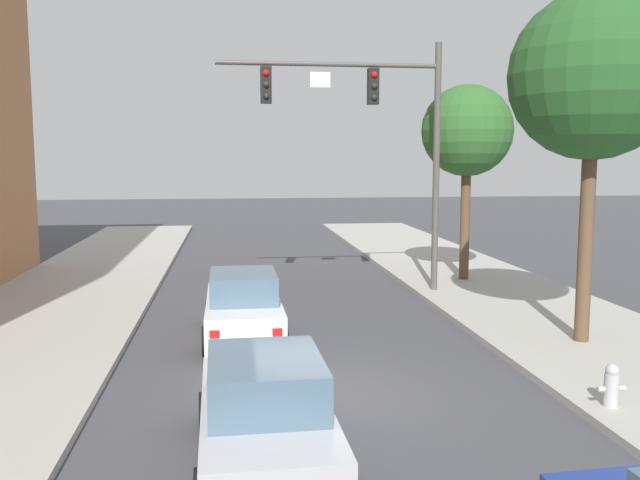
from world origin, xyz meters
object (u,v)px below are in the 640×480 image
street_tree_nearest (593,77)px  car_lead_white (243,309)px  car_following_silver (265,417)px  street_tree_second (467,132)px  fire_hydrant (611,385)px  traffic_signal_mast (376,120)px

street_tree_nearest → car_lead_white: bearing=167.2°
car_following_silver → street_tree_nearest: (7.32, 5.06, 5.22)m
street_tree_nearest → street_tree_second: 7.93m
fire_hydrant → street_tree_nearest: (1.59, 3.88, 5.43)m
traffic_signal_mast → street_tree_nearest: street_tree_nearest is taller
car_following_silver → fire_hydrant: car_following_silver is taller
traffic_signal_mast → car_following_silver: traffic_signal_mast is taller
car_following_silver → street_tree_second: 15.51m
traffic_signal_mast → fire_hydrant: bearing=-79.7°
traffic_signal_mast → car_lead_white: bearing=-132.1°
traffic_signal_mast → street_tree_nearest: (3.41, -6.21, 0.59)m
fire_hydrant → street_tree_second: bearing=82.1°
street_tree_second → traffic_signal_mast: bearing=-154.2°
traffic_signal_mast → fire_hydrant: traffic_signal_mast is taller
traffic_signal_mast → street_tree_second: bearing=25.8°
fire_hydrant → street_tree_second: street_tree_second is taller
fire_hydrant → street_tree_second: (1.62, 11.76, 4.57)m
street_tree_nearest → street_tree_second: size_ratio=1.18×
car_lead_white → street_tree_second: (7.53, 6.18, 4.35)m
car_lead_white → street_tree_second: street_tree_second is taller
traffic_signal_mast → car_lead_white: traffic_signal_mast is taller
car_following_silver → street_tree_nearest: bearing=34.6°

